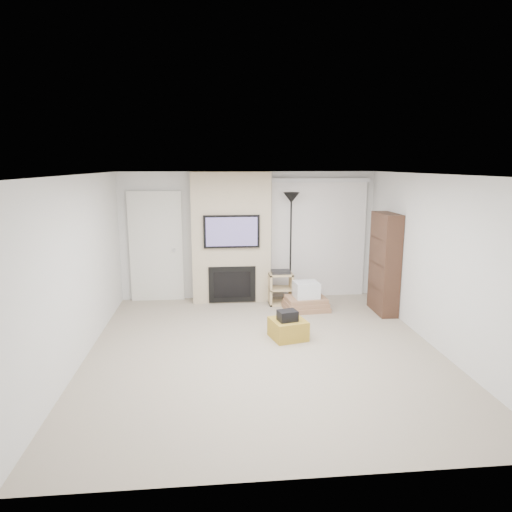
{
  "coord_description": "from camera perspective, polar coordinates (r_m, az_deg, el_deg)",
  "views": [
    {
      "loc": [
        -0.71,
        -6.13,
        2.64
      ],
      "look_at": [
        0.0,
        1.2,
        1.15
      ],
      "focal_mm": 32.0,
      "sensor_mm": 36.0,
      "label": 1
    }
  ],
  "objects": [
    {
      "name": "fireplace_wall",
      "position": [
        8.79,
        -3.11,
        2.22
      ],
      "size": [
        1.5,
        0.47,
        2.5
      ],
      "color": "#BFAC8D",
      "rests_on": "floor"
    },
    {
      "name": "entry_door",
      "position": [
        9.05,
        -12.36,
        1.08
      ],
      "size": [
        1.02,
        0.11,
        2.14
      ],
      "color": "silver",
      "rests_on": "floor"
    },
    {
      "name": "ottoman",
      "position": [
        7.11,
        4.03,
        -9.08
      ],
      "size": [
        0.61,
        0.61,
        0.3
      ],
      "primitive_type": "cube",
      "rotation": [
        0.0,
        0.0,
        0.24
      ],
      "color": "#A38128",
      "rests_on": "floor"
    },
    {
      "name": "floor",
      "position": [
        6.71,
        1.01,
        -11.72
      ],
      "size": [
        5.0,
        5.5,
        0.0
      ],
      "primitive_type": "cube",
      "color": "#A39582",
      "rests_on": "ground"
    },
    {
      "name": "bookshelf",
      "position": [
        8.44,
        15.78,
        -0.9
      ],
      "size": [
        0.3,
        0.8,
        1.8
      ],
      "color": "#362117",
      "rests_on": "floor"
    },
    {
      "name": "wall_left",
      "position": [
        6.54,
        -21.29,
        -1.63
      ],
      "size": [
        0.0,
        5.5,
        2.5
      ],
      "primitive_type": "cube",
      "rotation": [
        1.57,
        0.0,
        1.57
      ],
      "color": "silver",
      "rests_on": "ground"
    },
    {
      "name": "hvac_vent",
      "position": [
        7.02,
        3.62,
        10.25
      ],
      "size": [
        0.35,
        0.18,
        0.01
      ],
      "primitive_type": "cube",
      "color": "silver",
      "rests_on": "ceiling"
    },
    {
      "name": "wall_front",
      "position": [
        3.72,
        5.95,
        -10.51
      ],
      "size": [
        5.0,
        0.0,
        2.5
      ],
      "primitive_type": "cube",
      "rotation": [
        1.57,
        0.0,
        0.0
      ],
      "color": "silver",
      "rests_on": "ground"
    },
    {
      "name": "av_stand",
      "position": [
        8.75,
        3.1,
        -3.8
      ],
      "size": [
        0.45,
        0.38,
        0.66
      ],
      "color": "#CFB37F",
      "rests_on": "floor"
    },
    {
      "name": "ceiling",
      "position": [
        6.18,
        1.09,
        10.14
      ],
      "size": [
        5.0,
        5.5,
        0.0
      ],
      "primitive_type": "cube",
      "color": "white",
      "rests_on": "wall_back"
    },
    {
      "name": "box_stack",
      "position": [
        8.47,
        6.26,
        -5.38
      ],
      "size": [
        0.84,
        0.67,
        0.53
      ],
      "color": "#986D50",
      "rests_on": "floor"
    },
    {
      "name": "wall_right",
      "position": [
        7.06,
        21.65,
        -0.74
      ],
      "size": [
        0.0,
        5.5,
        2.5
      ],
      "primitive_type": "cube",
      "rotation": [
        1.57,
        0.0,
        1.57
      ],
      "color": "silver",
      "rests_on": "ground"
    },
    {
      "name": "floor_lamp",
      "position": [
        8.74,
        4.41,
        5.0
      ],
      "size": [
        0.31,
        0.31,
        2.12
      ],
      "color": "black",
      "rests_on": "floor"
    },
    {
      "name": "black_bag",
      "position": [
        6.99,
        3.96,
        -7.45
      ],
      "size": [
        0.32,
        0.28,
        0.16
      ],
      "primitive_type": "cube",
      "rotation": [
        0.0,
        0.0,
        0.24
      ],
      "color": "black",
      "rests_on": "ottoman"
    },
    {
      "name": "wall_back",
      "position": [
        9.02,
        -0.95,
        2.56
      ],
      "size": [
        5.0,
        0.0,
        2.5
      ],
      "primitive_type": "cube",
      "rotation": [
        1.57,
        0.0,
        0.0
      ],
      "color": "silver",
      "rests_on": "ground"
    },
    {
      "name": "vertical_blinds",
      "position": [
        9.18,
        7.83,
        2.76
      ],
      "size": [
        1.98,
        0.1,
        2.37
      ],
      "color": "silver",
      "rests_on": "floor"
    }
  ]
}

